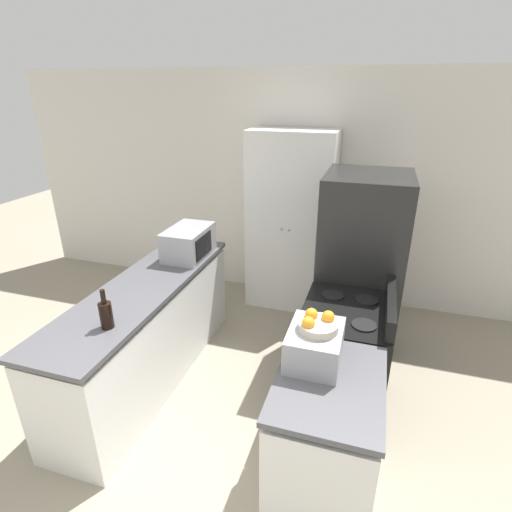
# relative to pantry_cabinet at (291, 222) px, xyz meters

# --- Properties ---
(wall_back) EXTENTS (7.00, 0.06, 2.60)m
(wall_back) POSITION_rel_pantry_cabinet_xyz_m (-0.05, 0.30, 0.30)
(wall_back) COLOR silver
(wall_back) RESTS_ON ground_plane
(counter_left) EXTENTS (0.60, 2.21, 0.90)m
(counter_left) POSITION_rel_pantry_cabinet_xyz_m (-0.86, -1.68, -0.56)
(counter_left) COLOR silver
(counter_left) RESTS_ON ground_plane
(counter_right) EXTENTS (0.60, 0.81, 0.90)m
(counter_right) POSITION_rel_pantry_cabinet_xyz_m (0.76, -2.38, -0.56)
(counter_right) COLOR silver
(counter_right) RESTS_ON ground_plane
(pantry_cabinet) EXTENTS (0.92, 0.53, 2.00)m
(pantry_cabinet) POSITION_rel_pantry_cabinet_xyz_m (0.00, 0.00, 0.00)
(pantry_cabinet) COLOR silver
(pantry_cabinet) RESTS_ON ground_plane
(stove) EXTENTS (0.66, 0.75, 1.06)m
(stove) POSITION_rel_pantry_cabinet_xyz_m (0.78, -1.58, -0.54)
(stove) COLOR black
(stove) RESTS_ON ground_plane
(refrigerator) EXTENTS (0.74, 0.78, 1.74)m
(refrigerator) POSITION_rel_pantry_cabinet_xyz_m (0.82, -0.78, -0.13)
(refrigerator) COLOR black
(refrigerator) RESTS_ON ground_plane
(microwave) EXTENTS (0.35, 0.53, 0.28)m
(microwave) POSITION_rel_pantry_cabinet_xyz_m (-0.76, -1.01, 0.04)
(microwave) COLOR #939399
(microwave) RESTS_ON counter_left
(wine_bottle) EXTENTS (0.09, 0.09, 0.28)m
(wine_bottle) POSITION_rel_pantry_cabinet_xyz_m (-0.74, -2.29, 0.01)
(wine_bottle) COLOR black
(wine_bottle) RESTS_ON counter_left
(toaster_oven) EXTENTS (0.31, 0.39, 0.21)m
(toaster_oven) POSITION_rel_pantry_cabinet_xyz_m (0.65, -2.23, 0.01)
(toaster_oven) COLOR #939399
(toaster_oven) RESTS_ON counter_right
(fruit_bowl) EXTENTS (0.23, 0.23, 0.10)m
(fruit_bowl) POSITION_rel_pantry_cabinet_xyz_m (0.65, -2.22, 0.15)
(fruit_bowl) COLOR #B2A893
(fruit_bowl) RESTS_ON toaster_oven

